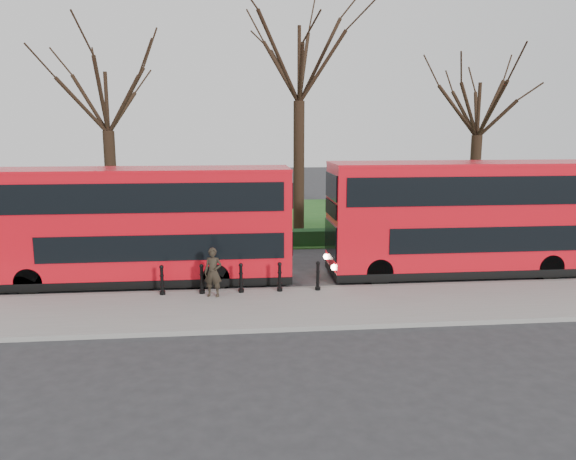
{
  "coord_description": "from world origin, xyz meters",
  "views": [
    {
      "loc": [
        -1.7,
        -20.42,
        5.92
      ],
      "look_at": [
        0.44,
        0.5,
        2.0
      ],
      "focal_mm": 35.0,
      "sensor_mm": 36.0,
      "label": 1
    }
  ],
  "objects": [
    {
      "name": "yellow_line_outer",
      "position": [
        0.0,
        -0.7,
        0.01
      ],
      "size": [
        60.0,
        0.1,
        0.01
      ],
      "primitive_type": "cube",
      "color": "yellow",
      "rests_on": "ground"
    },
    {
      "name": "tree_right",
      "position": [
        12.0,
        10.0,
        7.13
      ],
      "size": [
        6.28,
        6.28,
        9.82
      ],
      "color": "black",
      "rests_on": "ground"
    },
    {
      "name": "bus_lead",
      "position": [
        -5.0,
        0.63,
        2.2
      ],
      "size": [
        11.0,
        2.53,
        4.38
      ],
      "color": "red",
      "rests_on": "ground"
    },
    {
      "name": "hedge",
      "position": [
        0.0,
        6.8,
        0.4
      ],
      "size": [
        60.0,
        0.9,
        0.8
      ],
      "primitive_type": "cube",
      "color": "black",
      "rests_on": "ground"
    },
    {
      "name": "bus_rear",
      "position": [
        7.79,
        0.67,
        2.28
      ],
      "size": [
        11.35,
        2.61,
        4.52
      ],
      "color": "red",
      "rests_on": "ground"
    },
    {
      "name": "tree_mid",
      "position": [
        2.0,
        10.0,
        9.55
      ],
      "size": [
        8.4,
        8.4,
        13.13
      ],
      "color": "black",
      "rests_on": "ground"
    },
    {
      "name": "kerb",
      "position": [
        0.0,
        -1.0,
        0.07
      ],
      "size": [
        60.0,
        0.25,
        0.16
      ],
      "primitive_type": "cube",
      "color": "slate",
      "rests_on": "ground"
    },
    {
      "name": "yellow_line_inner",
      "position": [
        0.0,
        -0.5,
        0.01
      ],
      "size": [
        60.0,
        0.1,
        0.01
      ],
      "primitive_type": "cube",
      "color": "yellow",
      "rests_on": "ground"
    },
    {
      "name": "bollard_row",
      "position": [
        -1.41,
        -1.35,
        0.65
      ],
      "size": [
        5.6,
        0.15,
        1.0
      ],
      "color": "black",
      "rests_on": "pavement"
    },
    {
      "name": "ground",
      "position": [
        0.0,
        0.0,
        0.0
      ],
      "size": [
        120.0,
        120.0,
        0.0
      ],
      "primitive_type": "plane",
      "color": "#28282B",
      "rests_on": "ground"
    },
    {
      "name": "pedestrian",
      "position": [
        -2.36,
        -1.74,
        1.0
      ],
      "size": [
        0.7,
        0.54,
        1.7
      ],
      "primitive_type": "imported",
      "rotation": [
        0.0,
        0.0,
        -0.25
      ],
      "color": "black",
      "rests_on": "pavement"
    },
    {
      "name": "tree_left",
      "position": [
        -8.0,
        10.0,
        7.46
      ],
      "size": [
        6.58,
        6.58,
        10.28
      ],
      "color": "black",
      "rests_on": "ground"
    },
    {
      "name": "grass_verge",
      "position": [
        0.0,
        15.0,
        0.03
      ],
      "size": [
        60.0,
        18.0,
        0.06
      ],
      "primitive_type": "cube",
      "color": "#1D511B",
      "rests_on": "ground"
    },
    {
      "name": "pavement",
      "position": [
        0.0,
        -3.0,
        0.07
      ],
      "size": [
        60.0,
        4.0,
        0.15
      ],
      "primitive_type": "cube",
      "color": "gray",
      "rests_on": "ground"
    }
  ]
}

